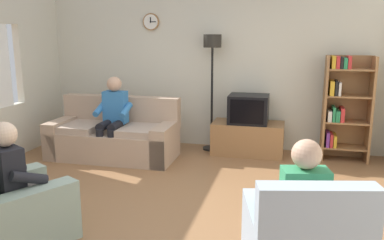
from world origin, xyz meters
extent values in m
plane|color=#8C603D|center=(0.00, 0.00, 0.00)|extent=(12.00, 12.00, 0.00)
cube|color=beige|center=(0.00, 2.66, 1.35)|extent=(6.20, 0.12, 2.70)
cylinder|color=olive|center=(-1.03, 2.58, 2.05)|extent=(0.28, 0.03, 0.28)
cylinder|color=white|center=(-1.03, 2.56, 2.05)|extent=(0.24, 0.01, 0.24)
cube|color=black|center=(-1.03, 2.56, 2.08)|extent=(0.02, 0.01, 0.09)
cube|color=black|center=(-0.99, 2.56, 2.05)|extent=(0.11, 0.01, 0.01)
cube|color=beige|center=(-2.86, 2.10, 1.40)|extent=(0.12, 1.10, 1.20)
cube|color=tan|center=(-1.32, 1.55, 0.21)|extent=(1.91, 0.85, 0.42)
cube|color=tan|center=(-1.32, 1.91, 0.66)|extent=(1.90, 0.21, 0.48)
cube|color=tan|center=(-0.48, 1.55, 0.28)|extent=(0.23, 0.84, 0.56)
cube|color=tan|center=(-2.16, 1.54, 0.28)|extent=(0.23, 0.84, 0.56)
cube|color=tan|center=(-0.82, 1.50, 0.47)|extent=(0.60, 0.68, 0.10)
cube|color=tan|center=(-1.82, 1.49, 0.47)|extent=(0.60, 0.68, 0.10)
cube|color=olive|center=(0.65, 2.25, 0.25)|extent=(1.10, 0.56, 0.50)
cube|color=black|center=(0.65, 2.51, 0.28)|extent=(1.10, 0.04, 0.03)
cube|color=black|center=(0.65, 2.23, 0.72)|extent=(0.60, 0.48, 0.44)
cube|color=black|center=(0.65, 1.98, 0.72)|extent=(0.50, 0.01, 0.36)
cube|color=olive|center=(1.77, 2.30, 0.78)|extent=(0.04, 0.36, 1.55)
cube|color=olive|center=(2.41, 2.30, 0.78)|extent=(0.04, 0.36, 1.55)
cube|color=olive|center=(2.09, 2.47, 0.78)|extent=(0.64, 0.02, 1.55)
cube|color=olive|center=(2.09, 2.30, 0.19)|extent=(0.60, 0.34, 0.02)
cube|color=#72338C|center=(1.84, 2.28, 0.31)|extent=(0.05, 0.28, 0.22)
cube|color=red|center=(1.89, 2.28, 0.30)|extent=(0.04, 0.28, 0.19)
cube|color=gold|center=(1.94, 2.28, 0.29)|extent=(0.04, 0.28, 0.18)
cube|color=olive|center=(2.09, 2.30, 0.58)|extent=(0.60, 0.34, 0.02)
cube|color=silver|center=(1.85, 2.28, 0.67)|extent=(0.05, 0.28, 0.16)
cube|color=#267F4C|center=(1.90, 2.28, 0.70)|extent=(0.04, 0.28, 0.22)
cube|color=#267F4C|center=(1.96, 2.28, 0.68)|extent=(0.06, 0.28, 0.17)
cube|color=red|center=(2.02, 2.28, 0.70)|extent=(0.05, 0.28, 0.20)
cube|color=olive|center=(2.09, 2.30, 0.97)|extent=(0.60, 0.34, 0.02)
cube|color=gold|center=(1.85, 2.28, 1.09)|extent=(0.06, 0.28, 0.21)
cube|color=black|center=(1.91, 2.28, 1.09)|extent=(0.04, 0.28, 0.21)
cube|color=silver|center=(1.95, 2.28, 1.08)|extent=(0.03, 0.28, 0.19)
cube|color=olive|center=(2.09, 2.30, 1.36)|extent=(0.60, 0.34, 0.02)
cube|color=gold|center=(1.84, 2.28, 1.46)|extent=(0.05, 0.28, 0.18)
cube|color=red|center=(1.90, 2.28, 1.46)|extent=(0.05, 0.28, 0.18)
cube|color=black|center=(1.95, 2.28, 1.45)|extent=(0.04, 0.28, 0.17)
cube|color=#267F4C|center=(2.00, 2.28, 1.45)|extent=(0.05, 0.28, 0.15)
cube|color=red|center=(2.06, 2.28, 1.46)|extent=(0.05, 0.28, 0.18)
cylinder|color=black|center=(0.05, 2.35, 0.01)|extent=(0.28, 0.28, 0.03)
cylinder|color=black|center=(0.05, 2.35, 0.85)|extent=(0.04, 0.04, 1.70)
cylinder|color=black|center=(0.05, 2.35, 1.75)|extent=(0.28, 0.28, 0.20)
cube|color=gray|center=(-1.11, -0.97, 0.20)|extent=(1.11, 1.12, 0.40)
cube|color=gray|center=(-1.36, -0.80, 0.28)|extent=(0.56, 0.80, 0.56)
cube|color=gray|center=(-0.84, -1.09, 0.28)|extent=(0.56, 0.80, 0.56)
cube|color=#9EADBC|center=(1.47, -1.30, 0.65)|extent=(0.82, 0.36, 0.50)
cube|color=#3372B2|center=(-1.28, 1.60, 0.78)|extent=(0.34, 0.20, 0.48)
sphere|color=tan|center=(-1.28, 1.59, 1.13)|extent=(0.22, 0.22, 0.22)
cylinder|color=black|center=(-1.19, 1.41, 0.54)|extent=(0.13, 0.38, 0.13)
cylinder|color=black|center=(-1.37, 1.41, 0.54)|extent=(0.13, 0.38, 0.13)
cylinder|color=black|center=(-1.18, 1.22, 0.26)|extent=(0.11, 0.11, 0.52)
cylinder|color=black|center=(-1.36, 1.22, 0.26)|extent=(0.11, 0.11, 0.52)
cylinder|color=#3372B2|center=(-1.07, 1.50, 0.76)|extent=(0.09, 0.33, 0.20)
cylinder|color=#3372B2|center=(-1.49, 1.50, 0.76)|extent=(0.09, 0.33, 0.20)
cube|color=black|center=(-1.13, -1.01, 0.66)|extent=(0.39, 0.34, 0.48)
sphere|color=beige|center=(-1.13, -1.00, 1.01)|extent=(0.22, 0.22, 0.22)
cylinder|color=#4C4742|center=(-1.12, -0.80, 0.42)|extent=(0.30, 0.40, 0.13)
cylinder|color=#4C4742|center=(-0.96, -0.89, 0.42)|extent=(0.30, 0.40, 0.13)
cylinder|color=#4C4742|center=(-1.03, -0.63, 0.20)|extent=(0.15, 0.15, 0.40)
cylinder|color=#4C4742|center=(-0.87, -0.72, 0.20)|extent=(0.15, 0.15, 0.40)
cylinder|color=black|center=(-1.27, -0.82, 0.64)|extent=(0.24, 0.33, 0.20)
cylinder|color=black|center=(-0.90, -1.02, 0.64)|extent=(0.24, 0.33, 0.20)
cube|color=#338C59|center=(1.40, -0.99, 0.66)|extent=(0.38, 0.27, 0.48)
sphere|color=tan|center=(1.40, -0.98, 1.01)|extent=(0.22, 0.22, 0.22)
cylinder|color=black|center=(1.27, -0.82, 0.42)|extent=(0.21, 0.40, 0.13)
cylinder|color=black|center=(1.44, -0.78, 0.42)|extent=(0.21, 0.40, 0.13)
cylinder|color=black|center=(1.23, -0.64, 0.20)|extent=(0.13, 0.13, 0.40)
cylinder|color=black|center=(1.40, -0.60, 0.20)|extent=(0.13, 0.13, 0.40)
cylinder|color=#338C59|center=(1.17, -0.94, 0.64)|extent=(0.16, 0.34, 0.20)
cylinder|color=#338C59|center=(1.58, -0.84, 0.64)|extent=(0.16, 0.34, 0.20)
camera|label=1|loc=(1.25, -3.87, 1.87)|focal=37.44mm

